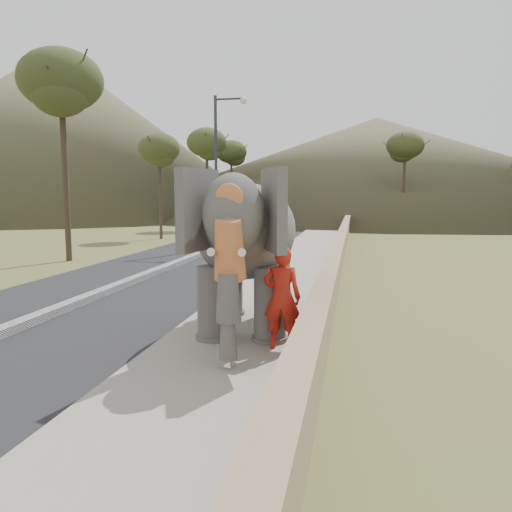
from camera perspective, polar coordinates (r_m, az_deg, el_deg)
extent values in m
plane|color=olive|center=(8.38, -5.17, -13.96)|extent=(160.00, 160.00, 0.00)
cube|color=black|center=(19.17, -11.09, -1.92)|extent=(7.00, 120.00, 0.03)
cube|color=black|center=(19.15, -11.09, -1.64)|extent=(0.35, 120.00, 0.22)
cube|color=#9E9687|center=(17.88, 3.92, -2.27)|extent=(3.00, 120.00, 0.15)
cube|color=tan|center=(17.67, 9.24, -0.90)|extent=(0.30, 120.00, 1.10)
cylinder|color=#333338|center=(26.61, -4.59, 9.33)|extent=(0.16, 0.16, 8.00)
cylinder|color=#333338|center=(26.82, -2.95, 17.50)|extent=(1.60, 0.10, 0.10)
sphere|color=#FFF2CC|center=(26.64, -1.42, 17.36)|extent=(0.36, 0.36, 0.36)
cylinder|color=#2D2D33|center=(26.36, -3.59, 2.83)|extent=(0.08, 0.08, 2.00)
cube|color=orange|center=(26.30, -3.61, 5.22)|extent=(0.60, 0.05, 0.60)
cone|color=brown|center=(74.75, -21.97, 12.87)|extent=(60.00, 60.00, 22.00)
cone|color=brown|center=(77.64, 13.49, 10.00)|extent=(80.00, 80.00, 14.00)
imported|color=#B61F13|center=(9.21, 2.98, -4.75)|extent=(0.70, 0.46, 1.93)
imported|color=maroon|center=(29.07, -0.40, 2.20)|extent=(1.06, 1.87, 0.93)
imported|color=black|center=(29.08, -0.90, 3.35)|extent=(0.91, 0.79, 1.59)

